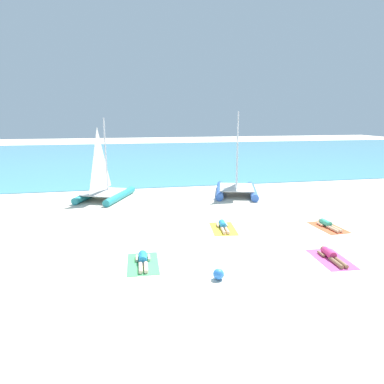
# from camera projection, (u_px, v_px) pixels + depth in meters

# --- Properties ---
(ground_plane) EXTENTS (120.00, 120.00, 0.00)m
(ground_plane) POSITION_uv_depth(u_px,v_px,m) (179.00, 195.00, 22.22)
(ground_plane) COLOR beige
(ocean_water) EXTENTS (120.00, 40.00, 0.05)m
(ocean_water) POSITION_uv_depth(u_px,v_px,m) (152.00, 156.00, 43.78)
(ocean_water) COLOR #4C9EB7
(ocean_water) RESTS_ON ground
(sailboat_blue) EXTENTS (3.77, 4.77, 5.44)m
(sailboat_blue) POSITION_uv_depth(u_px,v_px,m) (237.00, 183.00, 22.22)
(sailboat_blue) COLOR blue
(sailboat_blue) RESTS_ON ground
(sailboat_teal) EXTENTS (3.83, 4.55, 5.06)m
(sailboat_teal) POSITION_uv_depth(u_px,v_px,m) (104.00, 187.00, 21.05)
(sailboat_teal) COLOR teal
(sailboat_teal) RESTS_ON ground
(towel_leftmost) EXTENTS (1.16, 1.94, 0.01)m
(towel_leftmost) POSITION_uv_depth(u_px,v_px,m) (143.00, 264.00, 11.95)
(towel_leftmost) COLOR #4CB266
(towel_leftmost) RESTS_ON ground
(sunbather_leftmost) EXTENTS (0.56, 1.56, 0.30)m
(sunbather_leftmost) POSITION_uv_depth(u_px,v_px,m) (143.00, 260.00, 11.98)
(sunbather_leftmost) COLOR #268CCC
(sunbather_leftmost) RESTS_ON towel_leftmost
(towel_center_left) EXTENTS (1.31, 2.01, 0.01)m
(towel_center_left) POSITION_uv_depth(u_px,v_px,m) (223.00, 229.00, 15.63)
(towel_center_left) COLOR yellow
(towel_center_left) RESTS_ON ground
(sunbather_center_left) EXTENTS (0.59, 1.57, 0.30)m
(sunbather_center_left) POSITION_uv_depth(u_px,v_px,m) (223.00, 226.00, 15.66)
(sunbather_center_left) COLOR #268CCC
(sunbather_center_left) RESTS_ON towel_center_left
(towel_center_right) EXTENTS (1.22, 1.97, 0.01)m
(towel_center_right) POSITION_uv_depth(u_px,v_px,m) (331.00, 259.00, 12.32)
(towel_center_right) COLOR #D84C99
(towel_center_right) RESTS_ON ground
(sunbather_center_right) EXTENTS (0.57, 1.57, 0.30)m
(sunbather_center_right) POSITION_uv_depth(u_px,v_px,m) (331.00, 255.00, 12.36)
(sunbather_center_right) COLOR #D83372
(sunbather_center_right) RESTS_ON towel_center_right
(towel_rightmost) EXTENTS (1.21, 1.96, 0.01)m
(towel_rightmost) POSITION_uv_depth(u_px,v_px,m) (328.00, 227.00, 15.81)
(towel_rightmost) COLOR #EA5933
(towel_rightmost) RESTS_ON ground
(sunbather_rightmost) EXTENTS (0.57, 1.57, 0.30)m
(sunbather_rightmost) POSITION_uv_depth(u_px,v_px,m) (328.00, 224.00, 15.85)
(sunbather_rightmost) COLOR #3FB28C
(sunbather_rightmost) RESTS_ON towel_rightmost
(beach_ball) EXTENTS (0.36, 0.36, 0.36)m
(beach_ball) POSITION_uv_depth(u_px,v_px,m) (219.00, 274.00, 10.78)
(beach_ball) COLOR #337FE5
(beach_ball) RESTS_ON ground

